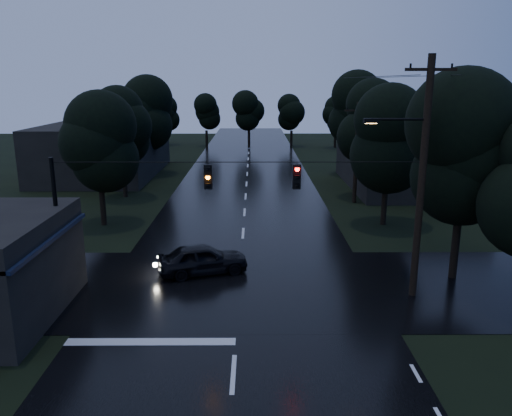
{
  "coord_description": "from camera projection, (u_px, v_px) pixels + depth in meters",
  "views": [
    {
      "loc": [
        0.65,
        -8.91,
        8.95
      ],
      "look_at": [
        0.76,
        15.31,
        2.79
      ],
      "focal_mm": 35.0,
      "sensor_mm": 36.0,
      "label": 1
    }
  ],
  "objects": [
    {
      "name": "tree_right_c",
      "position": [
        353.0,
        109.0,
        48.08
      ],
      "size": [
        4.76,
        4.76,
        10.03
      ],
      "color": "black",
      "rests_on": "ground"
    },
    {
      "name": "main_road",
      "position": [
        246.0,
        197.0,
        39.92
      ],
      "size": [
        12.0,
        120.0,
        0.02
      ],
      "primitive_type": "cube",
      "color": "black",
      "rests_on": "ground"
    },
    {
      "name": "building_far_right",
      "position": [
        407.0,
        162.0,
        43.31
      ],
      "size": [
        10.0,
        14.0,
        4.4
      ],
      "primitive_type": "cube",
      "color": "black",
      "rests_on": "ground"
    },
    {
      "name": "building_far_left",
      "position": [
        105.0,
        149.0,
        48.93
      ],
      "size": [
        10.0,
        16.0,
        5.0
      ],
      "primitive_type": "cube",
      "color": "black",
      "rests_on": "ground"
    },
    {
      "name": "tree_right_b",
      "position": [
        369.0,
        121.0,
        38.48
      ],
      "size": [
        4.48,
        4.48,
        9.44
      ],
      "color": "black",
      "rests_on": "ground"
    },
    {
      "name": "tree_right_a",
      "position": [
        389.0,
        137.0,
        30.82
      ],
      "size": [
        4.2,
        4.2,
        8.85
      ],
      "color": "black",
      "rests_on": "ground"
    },
    {
      "name": "car",
      "position": [
        203.0,
        259.0,
        23.79
      ],
      "size": [
        4.58,
        2.87,
        1.45
      ],
      "primitive_type": "imported",
      "rotation": [
        0.0,
        0.0,
        1.86
      ],
      "color": "black",
      "rests_on": "ground"
    },
    {
      "name": "utility_pole_main",
      "position": [
        420.0,
        175.0,
        20.24
      ],
      "size": [
        3.5,
        0.3,
        10.0
      ],
      "color": "black",
      "rests_on": "ground"
    },
    {
      "name": "tree_left_a",
      "position": [
        98.0,
        143.0,
        30.83
      ],
      "size": [
        3.92,
        3.92,
        8.26
      ],
      "color": "black",
      "rests_on": "ground"
    },
    {
      "name": "tree_corner_near",
      "position": [
        465.0,
        150.0,
        22.01
      ],
      "size": [
        4.48,
        4.48,
        9.44
      ],
      "color": "black",
      "rests_on": "ground"
    },
    {
      "name": "tree_left_c",
      "position": [
        141.0,
        113.0,
        48.08
      ],
      "size": [
        4.48,
        4.48,
        9.44
      ],
      "color": "black",
      "rests_on": "ground"
    },
    {
      "name": "cross_street",
      "position": [
        239.0,
        286.0,
        22.47
      ],
      "size": [
        60.0,
        9.0,
        0.02
      ],
      "primitive_type": "cube",
      "color": "black",
      "rests_on": "ground"
    },
    {
      "name": "tree_left_b",
      "position": [
        121.0,
        126.0,
        38.49
      ],
      "size": [
        4.2,
        4.2,
        8.85
      ],
      "color": "black",
      "rests_on": "ground"
    },
    {
      "name": "utility_pole_far",
      "position": [
        356.0,
        152.0,
        37.06
      ],
      "size": [
        2.0,
        0.3,
        7.5
      ],
      "color": "black",
      "rests_on": "ground"
    },
    {
      "name": "span_signals",
      "position": [
        251.0,
        176.0,
        20.2
      ],
      "size": [
        15.0,
        0.37,
        1.12
      ],
      "color": "black",
      "rests_on": "ground"
    },
    {
      "name": "anchor_pole_left",
      "position": [
        58.0,
        229.0,
        20.73
      ],
      "size": [
        0.18,
        0.18,
        6.0
      ],
      "primitive_type": "cylinder",
      "color": "black",
      "rests_on": "ground"
    }
  ]
}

